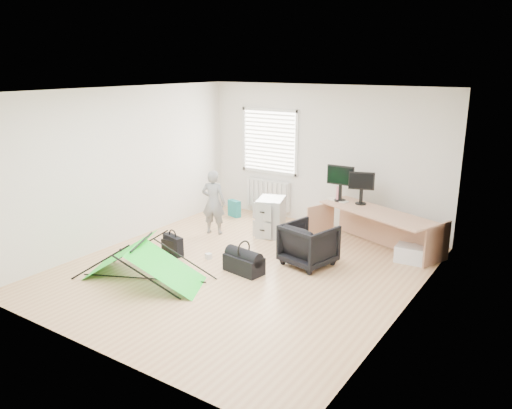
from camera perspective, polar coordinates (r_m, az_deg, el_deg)
The scene contains 18 objects.
ground at distance 7.77m, azimuth -1.64°, elevation -7.43°, with size 5.50×5.50×0.00m, color tan.
back_wall at distance 9.68m, azimuth 7.74°, elevation 5.45°, with size 5.00×0.02×2.70m, color silver.
window at distance 10.18m, azimuth 1.56°, elevation 7.24°, with size 1.20×0.06×1.20m, color silver.
radiator at distance 10.37m, azimuth 1.40°, elevation 1.19°, with size 1.00×0.12×0.60m, color silver.
desk at distance 8.61m, azimuth 13.45°, elevation -3.01°, with size 2.06×0.66×0.70m, color tan.
filing_cabinet at distance 9.19m, azimuth 1.71°, elevation -1.40°, with size 0.45×0.60×0.70m, color #9EA1A3.
monitor_left at distance 8.97m, azimuth 9.62°, elevation 1.87°, with size 0.49×0.11×0.47m, color black.
monitor_right at distance 8.84m, azimuth 11.94°, elevation 1.36°, with size 0.44×0.10×0.42m, color black.
keyboard at distance 9.03m, azimuth 9.27°, elevation 0.49°, with size 0.41×0.14×0.02m, color beige.
thermos at distance 9.03m, azimuth 9.35°, elevation 1.26°, with size 0.07×0.07×0.25m, color #CC727F.
office_chair at distance 7.88m, azimuth 6.05°, elevation -4.56°, with size 0.72×0.74×0.67m, color black.
person at distance 9.22m, azimuth -4.89°, elevation 0.26°, with size 0.44×0.29×1.21m, color gray.
kite at distance 7.51m, azimuth -12.81°, elevation -6.28°, with size 1.89×0.83×0.59m, color #15E022, non-canonical shape.
storage_crate at distance 8.39m, azimuth 17.32°, elevation -5.41°, with size 0.48×0.33×0.27m, color silver.
tote_bag at distance 10.35m, azimuth -2.49°, elevation -0.45°, with size 0.29×0.13×0.34m, color #1C7779.
laptop_bag at distance 8.42m, azimuth -9.44°, elevation -4.58°, with size 0.43×0.13×0.32m, color black.
white_box at distance 8.20m, azimuth -5.45°, elevation -5.89°, with size 0.09×0.09×0.09m, color silver.
duffel_bag at distance 7.62m, azimuth -1.40°, elevation -6.82°, with size 0.61×0.31×0.27m, color black.
Camera 1 is at (4.13, -5.83, 3.07)m, focal length 35.00 mm.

